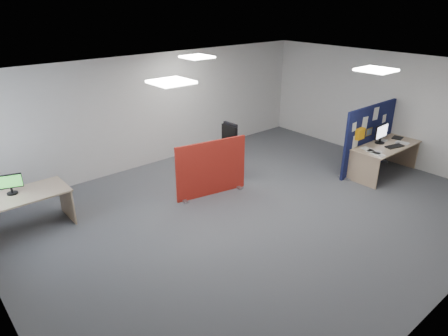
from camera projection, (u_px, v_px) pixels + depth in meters
floor at (256, 211)px, 7.91m from camera, size 9.00×9.00×0.00m
ceiling at (261, 73)px, 6.84m from camera, size 9.00×7.00×0.02m
wall_back at (158, 109)px, 9.83m from camera, size 9.00×0.02×2.70m
wall_right at (385, 107)px, 10.05m from camera, size 0.02×7.00×2.70m
ceiling_lights at (248, 68)px, 7.52m from camera, size 4.10×4.10×0.04m
navy_divider at (369, 138)px, 9.47m from camera, size 1.96×0.30×1.62m
main_desk at (383, 151)px, 9.39m from camera, size 1.84×0.82×0.73m
monitor_main at (381, 133)px, 9.31m from camera, size 0.52×0.22×0.45m
keyboard at (394, 146)px, 9.17m from camera, size 0.48×0.29×0.02m
mouse at (398, 143)px, 9.36m from camera, size 0.11×0.08×0.03m
paper_tray at (398, 138)px, 9.73m from camera, size 0.32×0.28×0.01m
red_divider at (211, 169)px, 8.36m from camera, size 1.58×0.35×1.20m
second_desk at (21, 203)px, 7.05m from camera, size 1.59×0.80×0.73m
monitor_second at (10, 183)px, 6.92m from camera, size 0.39×0.18×0.37m
office_chair at (225, 146)px, 9.37m from camera, size 0.76×0.79×1.19m
desk_papers at (381, 147)px, 9.15m from camera, size 1.38×0.79×0.00m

